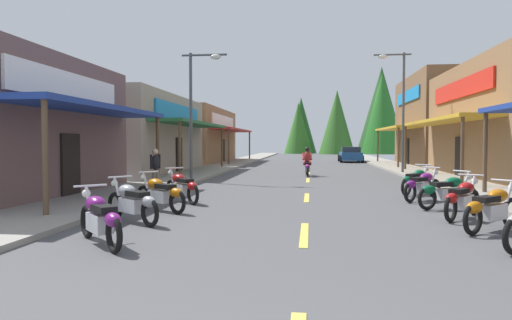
{
  "coord_description": "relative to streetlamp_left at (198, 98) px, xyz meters",
  "views": [
    {
      "loc": [
        0.11,
        -1.6,
        1.83
      ],
      "look_at": [
        -2.86,
        23.23,
        0.84
      ],
      "focal_mm": 31.92,
      "sensor_mm": 36.0,
      "label": 1
    }
  ],
  "objects": [
    {
      "name": "motorcycle_parked_right_6",
      "position": [
        8.79,
        -4.03,
        -3.37
      ],
      "size": [
        1.41,
        1.74,
        1.04
      ],
      "rotation": [
        0.0,
        0.0,
        0.9
      ],
      "color": "black",
      "rests_on": "ground"
    },
    {
      "name": "centerline_dashes",
      "position": [
        5.01,
        13.12,
        -3.85
      ],
      "size": [
        0.16,
        61.86,
        0.01
      ],
      "color": "#E0C64C",
      "rests_on": "ground"
    },
    {
      "name": "motorcycle_parked_left_1",
      "position": [
        1.15,
        -10.59,
        -3.37
      ],
      "size": [
        1.75,
        1.39,
        1.04
      ],
      "rotation": [
        0.0,
        0.0,
        2.48
      ],
      "color": "black",
      "rests_on": "ground"
    },
    {
      "name": "storefront_right_far",
      "position": [
        16.15,
        16.23,
        -0.41
      ],
      "size": [
        8.82,
        11.01,
        6.9
      ],
      "color": "brown",
      "rests_on": "ground"
    },
    {
      "name": "pedestrian_by_shop",
      "position": [
        -0.59,
        -4.08,
        -2.95
      ],
      "size": [
        0.36,
        0.55,
        1.58
      ],
      "rotation": [
        0.0,
        0.0,
        5.96
      ],
      "color": "#726659",
      "rests_on": "ground"
    },
    {
      "name": "sidewalk_right",
      "position": [
        11.31,
        8.75,
        -3.8
      ],
      "size": [
        2.72,
        85.05,
        0.12
      ],
      "primitive_type": "cube",
      "color": "gray",
      "rests_on": "ground"
    },
    {
      "name": "motorcycle_parked_left_0",
      "position": [
        1.44,
        -12.78,
        -3.37
      ],
      "size": [
        1.54,
        1.63,
        1.04
      ],
      "rotation": [
        0.0,
        0.0,
        2.32
      ],
      "color": "black",
      "rests_on": "ground"
    },
    {
      "name": "ground",
      "position": [
        5.01,
        8.75,
        -3.91
      ],
      "size": [
        9.88,
        85.05,
        0.1
      ],
      "primitive_type": "cube",
      "color": "#4C4C4F"
    },
    {
      "name": "storefront_left_far",
      "position": [
        -6.65,
        19.57,
        -1.47
      ],
      "size": [
        9.9,
        13.62,
        4.77
      ],
      "color": "olive",
      "rests_on": "ground"
    },
    {
      "name": "streetlamp_left",
      "position": [
        0.0,
        0.0,
        0.0
      ],
      "size": [
        2.08,
        0.3,
        5.88
      ],
      "color": "#474C51",
      "rests_on": "ground"
    },
    {
      "name": "motorcycle_parked_right_3",
      "position": [
        8.73,
        -9.08,
        -3.37
      ],
      "size": [
        1.37,
        1.77,
        1.04
      ],
      "rotation": [
        0.0,
        0.0,
        0.92
      ],
      "color": "black",
      "rests_on": "ground"
    },
    {
      "name": "motorcycle_parked_left_3",
      "position": [
        1.27,
        -7.04,
        -3.37
      ],
      "size": [
        1.51,
        1.65,
        1.04
      ],
      "rotation": [
        0.0,
        0.0,
        2.31
      ],
      "color": "black",
      "rests_on": "ground"
    },
    {
      "name": "parked_car_curbside",
      "position": [
        8.75,
        21.83,
        -3.17
      ],
      "size": [
        2.06,
        4.3,
        1.4
      ],
      "rotation": [
        0.0,
        0.0,
        1.57
      ],
      "color": "#1E4C8C",
      "rests_on": "ground"
    },
    {
      "name": "rider_cruising_lead",
      "position": [
        4.96,
        4.19,
        -3.2
      ],
      "size": [
        0.6,
        2.14,
        1.57
      ],
      "rotation": [
        0.0,
        0.0,
        1.61
      ],
      "color": "black",
      "rests_on": "ground"
    },
    {
      "name": "motorcycle_parked_right_4",
      "position": [
        8.86,
        -7.42,
        -3.37
      ],
      "size": [
        1.89,
        1.18,
        1.04
      ],
      "rotation": [
        0.0,
        0.0,
        0.54
      ],
      "color": "black",
      "rests_on": "ground"
    },
    {
      "name": "motorcycle_parked_right_2",
      "position": [
        8.82,
        -10.62,
        -3.37
      ],
      "size": [
        1.65,
        1.51,
        1.04
      ],
      "rotation": [
        0.0,
        0.0,
        0.74
      ],
      "color": "black",
      "rests_on": "ground"
    },
    {
      "name": "storefront_left_middle",
      "position": [
        -6.38,
        5.79,
        -1.56
      ],
      "size": [
        9.37,
        11.9,
        4.59
      ],
      "color": "gray",
      "rests_on": "ground"
    },
    {
      "name": "motorcycle_parked_right_5",
      "position": [
        8.6,
        -5.73,
        -3.37
      ],
      "size": [
        1.51,
        1.65,
        1.04
      ],
      "rotation": [
        0.0,
        0.0,
        0.83
      ],
      "color": "black",
      "rests_on": "ground"
    },
    {
      "name": "motorcycle_parked_left_2",
      "position": [
        1.21,
        -8.85,
        -3.37
      ],
      "size": [
        1.79,
        1.34,
        1.04
      ],
      "rotation": [
        0.0,
        0.0,
        2.51
      ],
      "color": "black",
      "rests_on": "ground"
    },
    {
      "name": "sidewalk_left",
      "position": [
        -1.28,
        8.75,
        -3.8
      ],
      "size": [
        2.72,
        85.05,
        0.12
      ],
      "primitive_type": "cube",
      "color": "gray",
      "rests_on": "ground"
    },
    {
      "name": "treeline_backdrop",
      "position": [
        12.66,
        52.19,
        2.04
      ],
      "size": [
        18.95,
        9.43,
        13.56
      ],
      "color": "#306323",
      "rests_on": "ground"
    },
    {
      "name": "streetlamp_right",
      "position": [
        10.06,
        6.3,
        0.55
      ],
      "size": [
        2.08,
        0.3,
        6.88
      ],
      "color": "#474C51",
      "rests_on": "ground"
    }
  ]
}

